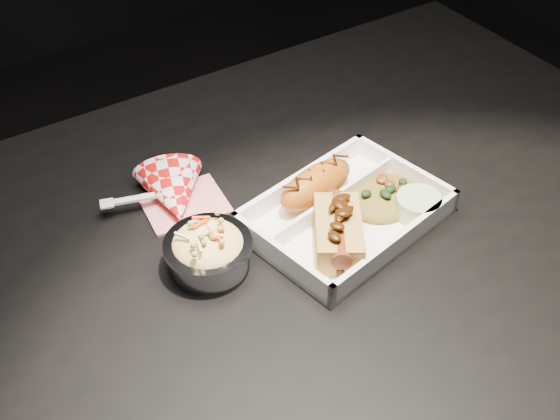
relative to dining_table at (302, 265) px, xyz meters
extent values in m
cube|color=black|center=(0.00, 0.00, 0.08)|extent=(1.20, 0.80, 0.03)
cylinder|color=black|center=(0.55, 0.35, -0.30)|extent=(0.05, 0.05, 0.72)
cube|color=white|center=(0.04, -0.04, 0.09)|extent=(0.28, 0.23, 0.01)
cube|color=white|center=(0.03, 0.05, 0.11)|extent=(0.25, 0.06, 0.04)
cube|color=white|center=(0.06, -0.12, 0.11)|extent=(0.25, 0.06, 0.04)
cube|color=white|center=(-0.08, -0.06, 0.11)|extent=(0.04, 0.18, 0.04)
cube|color=white|center=(0.16, -0.01, 0.11)|extent=(0.04, 0.18, 0.04)
cube|color=white|center=(0.04, -0.01, 0.11)|extent=(0.23, 0.05, 0.03)
ellipsoid|color=#BB5B12|center=(0.03, 0.02, 0.12)|extent=(0.13, 0.07, 0.05)
cube|color=#C48F43|center=(0.02, -0.08, 0.12)|extent=(0.08, 0.11, 0.04)
cube|color=#C48F43|center=(-0.01, -0.06, 0.12)|extent=(0.08, 0.11, 0.04)
cylinder|color=brown|center=(0.00, -0.07, 0.13)|extent=(0.09, 0.12, 0.03)
ellipsoid|color=olive|center=(0.11, -0.04, 0.11)|extent=(0.13, 0.11, 0.03)
cylinder|color=#B5CF9C|center=(0.13, -0.08, 0.11)|extent=(0.06, 0.06, 0.03)
cylinder|color=silver|center=(-0.15, -0.01, 0.11)|extent=(0.10, 0.10, 0.04)
cylinder|color=silver|center=(-0.15, -0.01, 0.13)|extent=(0.11, 0.11, 0.01)
ellipsoid|color=#F6F3AD|center=(-0.15, -0.01, 0.13)|extent=(0.09, 0.09, 0.04)
cube|color=red|center=(-0.12, 0.11, 0.09)|extent=(0.12, 0.10, 0.00)
cone|color=red|center=(-0.13, 0.12, 0.11)|extent=(0.13, 0.13, 0.10)
cube|color=white|center=(-0.18, 0.14, 0.11)|extent=(0.06, 0.03, 0.00)
cube|color=white|center=(-0.22, 0.15, 0.11)|extent=(0.02, 0.02, 0.00)
camera|label=1|loc=(-0.40, -0.57, 0.73)|focal=45.00mm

